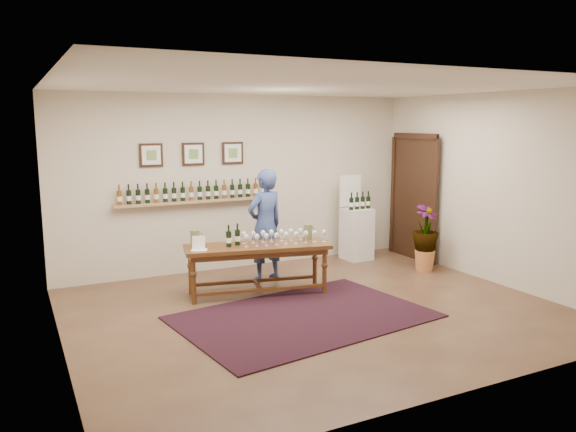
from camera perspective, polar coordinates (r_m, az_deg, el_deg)
name	(u,v)px	position (r m, az deg, el deg)	size (l,w,h in m)	color
ground	(316,310)	(7.25, 2.87, -9.56)	(6.00, 6.00, 0.00)	#4C2C21
room_shell	(371,196)	(9.63, 8.45, 1.98)	(6.00, 6.00, 6.00)	beige
rug	(304,317)	(7.00, 1.63, -10.18)	(2.98, 1.99, 0.02)	#3E100B
tasting_table	(257,252)	(7.76, -3.12, -3.69)	(2.07, 1.03, 0.70)	#482712
table_glasses	(279,237)	(7.81, -0.90, -2.11)	(1.30, 0.30, 0.18)	white
table_bottles	(233,234)	(7.65, -5.60, -1.85)	(0.30, 0.17, 0.32)	black
pitcher_left	(195,239)	(7.65, -9.42, -2.29)	(0.15, 0.15, 0.23)	olive
pitcher_right	(308,232)	(8.05, 2.03, -1.62)	(0.14, 0.14, 0.22)	olive
menu_card	(199,243)	(7.49, -9.07, -2.71)	(0.21, 0.15, 0.19)	white
display_pedestal	(357,234)	(9.83, 6.98, -1.82)	(0.45, 0.45, 0.89)	white
pedestal_bottles	(360,201)	(9.69, 7.31, 1.50)	(0.27, 0.07, 0.27)	black
info_sign	(350,191)	(9.82, 6.34, 2.59)	(0.44, 0.02, 0.60)	white
potted_plant	(425,238)	(9.21, 13.79, -2.18)	(0.61, 0.61, 0.93)	#C47641
person	(265,225)	(8.39, -2.33, -0.95)	(0.61, 0.40, 1.69)	#35467D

